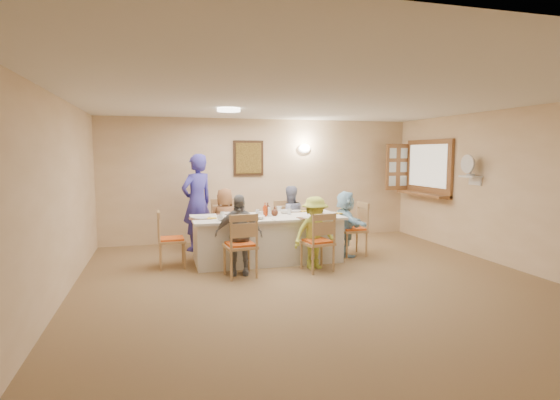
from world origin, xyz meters
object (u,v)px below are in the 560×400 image
object	(u,v)px
dining_table	(267,238)
diner_back_left	(225,221)
desk_fan	(470,168)
diner_right_end	(345,223)
chair_front_right	(317,241)
diner_back_right	(290,218)
caregiver	(197,202)
diner_front_right	(315,233)
serving_hatch	(429,168)
chair_front_left	(240,244)
chair_right_end	(352,229)
chair_left_end	(172,239)
condiment_ketchup	(265,209)
chair_back_left	(224,226)
diner_front_left	(239,235)
chair_back_right	(288,225)

from	to	relation	value
dining_table	diner_back_left	size ratio (longest dim) A/B	2.08
desk_fan	diner_right_end	xyz separation A→B (m)	(-2.04, 0.60, -0.98)
dining_table	diner_back_left	distance (m)	0.93
chair_front_right	diner_back_right	xyz separation A→B (m)	(0.00, 1.48, 0.14)
desk_fan	caregiver	bearing A→B (deg)	158.83
dining_table	diner_back_left	xyz separation A→B (m)	(-0.60, 0.68, 0.22)
chair_front_right	diner_front_right	xyz separation A→B (m)	(-0.00, 0.12, 0.11)
serving_hatch	diner_right_end	xyz separation A→B (m)	(-2.15, -0.75, -0.93)
chair_front_left	chair_front_right	size ratio (longest dim) A/B	1.04
diner_back_left	serving_hatch	bearing A→B (deg)	-173.08
chair_right_end	diner_right_end	world-z (taller)	diner_right_end
chair_left_end	condiment_ketchup	distance (m)	1.57
diner_right_end	chair_front_right	bearing A→B (deg)	134.21
chair_back_left	desk_fan	bearing A→B (deg)	-20.63
diner_front_right	diner_right_end	xyz separation A→B (m)	(0.82, 0.68, 0.01)
diner_back_right	diner_front_left	bearing A→B (deg)	48.00
serving_hatch	chair_left_end	distance (m)	5.28
chair_back_left	chair_left_end	distance (m)	1.24
chair_back_right	diner_front_left	distance (m)	1.91
serving_hatch	desk_fan	xyz separation A→B (m)	(-0.11, -1.35, 0.05)
serving_hatch	caregiver	distance (m)	4.67
chair_left_end	diner_back_right	bearing A→B (deg)	-73.79
chair_right_end	caregiver	xyz separation A→B (m)	(-2.60, 1.15, 0.42)
serving_hatch	dining_table	distance (m)	3.81
chair_left_end	condiment_ketchup	xyz separation A→B (m)	(1.51, -0.02, 0.42)
chair_front_left	chair_left_end	bearing A→B (deg)	-46.17
chair_back_left	diner_right_end	world-z (taller)	diner_right_end
diner_back_left	caregiver	distance (m)	0.72
diner_back_left	condiment_ketchup	distance (m)	0.94
chair_back_right	caregiver	distance (m)	1.74
desk_fan	chair_front_left	size ratio (longest dim) A/B	0.31
serving_hatch	diner_back_left	world-z (taller)	serving_hatch
condiment_ketchup	desk_fan	bearing A→B (deg)	-9.42
diner_front_right	condiment_ketchup	size ratio (longest dim) A/B	5.01
diner_right_end	chair_back_right	bearing A→B (deg)	45.62
chair_front_right	diner_right_end	xyz separation A→B (m)	(0.82, 0.80, 0.12)
diner_back_left	caregiver	size ratio (longest dim) A/B	0.66
chair_back_left	diner_front_right	size ratio (longest dim) A/B	0.86
serving_hatch	diner_back_left	distance (m)	4.26
chair_back_left	chair_left_end	size ratio (longest dim) A/B	1.07
chair_right_end	serving_hatch	bearing A→B (deg)	109.46
diner_back_right	condiment_ketchup	xyz separation A→B (m)	(-0.64, -0.70, 0.27)
diner_back_right	diner_front_right	xyz separation A→B (m)	(-0.00, -1.36, -0.03)
chair_back_left	chair_front_left	world-z (taller)	chair_back_left
desk_fan	diner_front_right	world-z (taller)	desk_fan
chair_left_end	chair_front_left	bearing A→B (deg)	-131.44
desk_fan	diner_front_left	world-z (taller)	desk_fan
diner_front_left	diner_back_right	bearing A→B (deg)	59.98
chair_right_end	diner_back_right	world-z (taller)	diner_back_right
diner_right_end	caregiver	distance (m)	2.74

